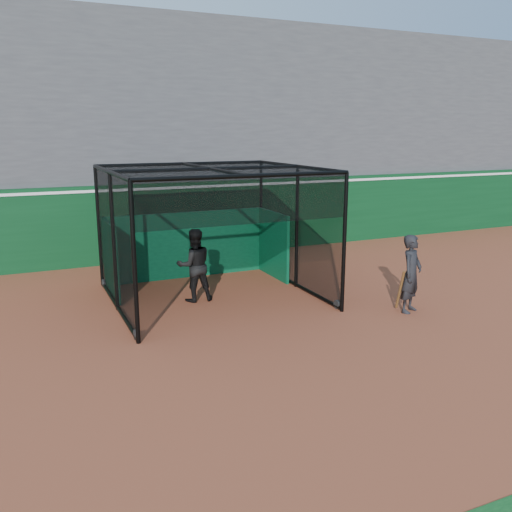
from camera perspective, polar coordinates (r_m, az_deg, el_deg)
name	(u,v)px	position (r m, az deg, el deg)	size (l,w,h in m)	color
ground	(290,347)	(10.80, 3.56, -9.55)	(120.00, 120.00, 0.00)	#9A492C
outfield_wall	(171,219)	(18.15, -8.94, 3.83)	(50.00, 0.50, 2.50)	#0A3C1A
grandstand	(141,122)	(21.60, -11.98, 13.65)	(50.00, 7.85, 8.95)	#4C4C4F
batting_cage	(212,235)	(13.52, -4.70, 2.23)	(4.88, 4.66, 3.25)	black
batter	(194,265)	(13.44, -6.51, -0.97)	(0.88, 0.69, 1.82)	black
on_deck_player	(411,274)	(13.04, 16.01, -1.82)	(0.80, 0.71, 1.83)	black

